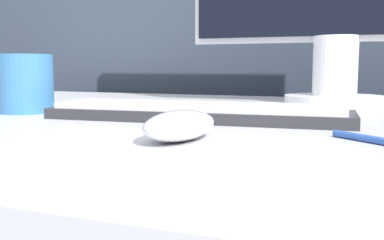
# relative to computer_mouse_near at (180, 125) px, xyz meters

# --- Properties ---
(partition_panel) EXTENTS (5.00, 0.03, 1.04)m
(partition_panel) POSITION_rel_computer_mouse_near_xyz_m (-0.07, 0.87, -0.22)
(partition_panel) COLOR #333D4C
(partition_panel) RESTS_ON ground_plane
(computer_mouse_near) EXTENTS (0.07, 0.12, 0.03)m
(computer_mouse_near) POSITION_rel_computer_mouse_near_xyz_m (0.00, 0.00, 0.00)
(computer_mouse_near) COLOR silver
(computer_mouse_near) RESTS_ON desk
(keyboard) EXTENTS (0.46, 0.15, 0.02)m
(keyboard) POSITION_rel_computer_mouse_near_xyz_m (-0.05, 0.18, -0.00)
(keyboard) COLOR #28282D
(keyboard) RESTS_ON desk
(mug) EXTENTS (0.09, 0.09, 0.10)m
(mug) POSITION_rel_computer_mouse_near_xyz_m (-0.36, 0.17, 0.03)
(mug) COLOR teal
(mug) RESTS_ON desk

